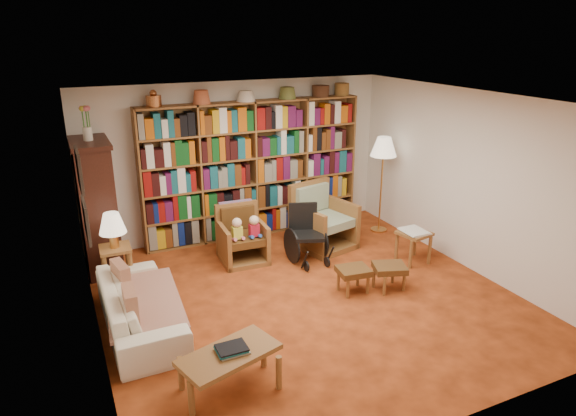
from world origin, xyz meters
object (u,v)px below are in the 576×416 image
side_table_papers (414,237)px  footstool_b (390,269)px  side_table_lamp (116,259)px  sofa (140,306)px  armchair_leather (241,237)px  armchair_sage (321,222)px  coffee_table (229,357)px  floor_lamp (384,151)px  footstool_a (353,273)px  wheelchair (306,235)px

side_table_papers → footstool_b: 0.99m
side_table_lamp → sofa: bearing=-84.6°
armchair_leather → side_table_papers: (2.25, -1.17, 0.05)m
armchair_sage → coffee_table: armchair_sage is taller
armchair_sage → floor_lamp: 1.56m
armchair_sage → sofa: bearing=-157.3°
side_table_papers → footstool_a: 1.36m
side_table_lamp → armchair_leather: size_ratio=0.73×
floor_lamp → side_table_papers: (-0.26, -1.24, -1.00)m
wheelchair → floor_lamp: bearing=17.6°
footstool_a → side_table_lamp: bearing=153.8°
sofa → armchair_leather: 2.13m
armchair_leather → sofa: bearing=-142.6°
side_table_papers → floor_lamp: bearing=78.3°
footstool_a → armchair_leather: bearing=121.3°
armchair_leather → footstool_a: size_ratio=1.89×
armchair_leather → armchair_sage: 1.33m
floor_lamp → footstool_b: bearing=-120.9°
armchair_leather → side_table_lamp: bearing=-172.6°
side_table_papers → footstool_a: side_table_papers is taller
armchair_sage → wheelchair: 0.64m
footstool_b → wheelchair: bearing=114.5°
footstool_a → coffee_table: size_ratio=0.43×
armchair_leather → armchair_sage: (1.33, -0.03, 0.04)m
side_table_papers → side_table_lamp: bearing=167.0°
side_table_lamp → armchair_leather: (1.79, 0.23, -0.10)m
footstool_a → wheelchair: bearing=95.5°
footstool_b → floor_lamp: bearing=59.1°
sofa → floor_lamp: bearing=-72.5°
armchair_leather → wheelchair: (0.86, -0.45, 0.05)m
floor_lamp → footstool_a: bearing=-132.9°
sofa → side_table_lamp: side_table_lamp is taller
floor_lamp → coffee_table: size_ratio=1.56×
sofa → armchair_sage: armchair_sage is taller
footstool_b → footstool_a: bearing=164.3°
armchair_sage → footstool_a: armchair_sage is taller
sofa → wheelchair: wheelchair is taller
side_table_lamp → footstool_a: size_ratio=1.38×
armchair_sage → footstool_a: (-0.36, -1.56, -0.10)m
footstool_a → footstool_b: 0.49m
sofa → wheelchair: size_ratio=2.20×
armchair_sage → armchair_leather: bearing=178.8°
footstool_a → floor_lamp: bearing=47.1°
sofa → side_table_papers: sofa is taller
sofa → wheelchair: bearing=-72.3°
wheelchair → sofa: bearing=-161.8°
sofa → side_table_lamp: 1.08m
floor_lamp → sofa: bearing=-162.0°
footstool_a → footstool_b: footstool_b is taller
wheelchair → coffee_table: bearing=-130.7°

